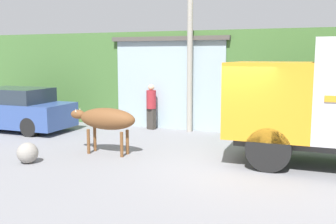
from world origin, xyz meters
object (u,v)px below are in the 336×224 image
parked_suv (14,110)px  utility_pole (190,35)px  brown_cow (106,119)px  roadside_rock (28,153)px  pedestrian_on_hill (151,105)px

parked_suv → utility_pole: size_ratio=0.66×
brown_cow → parked_suv: size_ratio=0.46×
roadside_rock → utility_pole: bearing=65.7°
brown_cow → parked_suv: (-5.03, 1.91, -0.22)m
parked_suv → utility_pole: (6.17, 2.10, 2.72)m
parked_suv → pedestrian_on_hill: size_ratio=2.61×
parked_suv → pedestrian_on_hill: (4.69, 2.01, 0.16)m
brown_cow → parked_suv: parked_suv is taller
pedestrian_on_hill → roadside_rock: bearing=96.0°
pedestrian_on_hill → parked_suv: bearing=40.0°
utility_pole → roadside_rock: (-2.53, -5.61, -3.22)m
utility_pole → roadside_rock: bearing=-114.3°
parked_suv → utility_pole: 7.06m
brown_cow → pedestrian_on_hill: 3.93m
parked_suv → roadside_rock: parked_suv is taller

